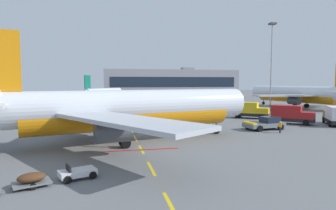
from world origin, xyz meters
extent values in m
plane|color=slate|center=(40.00, 40.00, 0.00)|extent=(400.00, 400.00, 0.00)
cube|color=yellow|center=(18.00, 7.99, 0.00)|extent=(0.24, 4.00, 0.01)
cube|color=yellow|center=(18.00, 15.32, 0.00)|extent=(0.24, 4.00, 0.01)
cube|color=yellow|center=(18.00, 22.21, 0.00)|extent=(0.24, 4.00, 0.01)
cube|color=yellow|center=(18.00, 28.44, 0.00)|extent=(0.24, 4.00, 0.01)
cube|color=yellow|center=(18.00, 34.61, 0.00)|extent=(0.24, 4.00, 0.01)
cube|color=yellow|center=(18.00, 40.87, 0.00)|extent=(0.24, 4.00, 0.01)
cube|color=yellow|center=(18.00, 47.52, 0.00)|extent=(0.24, 4.00, 0.01)
cube|color=yellow|center=(18.00, 54.72, 0.00)|extent=(0.24, 4.00, 0.01)
cube|color=yellow|center=(18.00, 62.01, 0.00)|extent=(0.24, 4.00, 0.01)
cube|color=yellow|center=(18.00, 69.30, 0.00)|extent=(0.24, 4.00, 0.01)
cube|color=yellow|center=(18.00, 75.92, 0.00)|extent=(0.24, 4.00, 0.01)
cube|color=yellow|center=(18.00, 82.52, 0.00)|extent=(0.24, 4.00, 0.01)
cube|color=yellow|center=(18.00, 89.60, 0.00)|extent=(0.24, 4.00, 0.01)
cube|color=#B21414|center=(18.00, 22.00, 0.00)|extent=(8.00, 0.40, 0.01)
cylinder|color=silver|center=(17.66, 26.40, 4.30)|extent=(30.13, 10.90, 3.80)
cylinder|color=orange|center=(17.66, 26.40, 3.26)|extent=(24.62, 9.26, 3.50)
cone|color=silver|center=(32.27, 30.01, 4.30)|extent=(4.29, 4.45, 3.72)
cube|color=#192333|center=(31.25, 29.75, 4.97)|extent=(2.24, 3.15, 0.60)
cube|color=#B7BCC6|center=(11.77, 33.70, 3.83)|extent=(6.39, 17.38, 0.36)
cube|color=#B7BCC6|center=(15.84, 17.20, 3.83)|extent=(13.31, 16.86, 0.36)
cylinder|color=#4C4F54|center=(12.34, 30.75, 2.38)|extent=(3.61, 2.81, 2.10)
cylinder|color=black|center=(13.89, 31.14, 2.38)|extent=(0.54, 1.76, 1.79)
cylinder|color=#4C4F54|center=(14.97, 20.07, 2.38)|extent=(3.61, 2.81, 2.10)
cylinder|color=black|center=(16.53, 20.46, 2.38)|extent=(0.54, 1.76, 1.79)
cylinder|color=gray|center=(29.22, 29.25, 1.83)|extent=(0.28, 0.28, 2.67)
cylinder|color=black|center=(29.22, 29.25, 0.50)|extent=(1.03, 0.51, 0.99)
cylinder|color=gray|center=(15.10, 28.45, 1.86)|extent=(0.28, 0.28, 2.61)
cylinder|color=black|center=(15.01, 28.79, 0.55)|extent=(1.15, 0.60, 1.10)
cylinder|color=black|center=(15.18, 28.11, 0.55)|extent=(1.15, 0.60, 1.10)
cylinder|color=gray|center=(16.34, 23.40, 1.86)|extent=(0.28, 0.28, 2.61)
cylinder|color=black|center=(16.26, 23.74, 0.55)|extent=(1.15, 0.60, 1.10)
cylinder|color=black|center=(16.43, 23.06, 0.55)|extent=(1.15, 0.60, 1.10)
cube|color=slate|center=(37.66, 31.33, 0.70)|extent=(6.38, 3.77, 0.60)
cube|color=#192333|center=(38.73, 31.52, 1.45)|extent=(2.72, 2.50, 0.90)
cube|color=yellow|center=(35.06, 30.89, 1.12)|extent=(1.11, 2.60, 0.24)
sphere|color=orange|center=(38.73, 31.52, 2.00)|extent=(0.16, 0.16, 0.16)
cylinder|color=black|center=(36.01, 29.63, 0.45)|extent=(0.95, 0.55, 0.90)
cylinder|color=black|center=(35.54, 32.39, 0.45)|extent=(0.95, 0.55, 0.90)
cylinder|color=black|center=(39.79, 30.28, 0.45)|extent=(0.95, 0.55, 0.90)
cylinder|color=black|center=(39.32, 33.04, 0.45)|extent=(0.95, 0.55, 0.90)
cylinder|color=silver|center=(66.59, 64.25, 4.17)|extent=(11.63, 29.06, 3.68)
cylinder|color=orange|center=(66.59, 64.25, 3.16)|extent=(9.84, 23.76, 3.39)
cone|color=silver|center=(62.55, 78.27, 4.17)|extent=(4.41, 4.26, 3.61)
cube|color=#192333|center=(62.83, 77.29, 4.81)|extent=(3.08, 2.26, 0.58)
cube|color=#B7BCC6|center=(59.74, 58.27, 3.71)|extent=(16.71, 5.56, 0.35)
cube|color=#B7BCC6|center=(75.58, 62.84, 3.71)|extent=(16.13, 13.34, 0.35)
cylinder|color=#4C4F54|center=(62.58, 58.93, 2.30)|extent=(2.82, 3.54, 2.04)
cylinder|color=black|center=(62.15, 60.42, 2.30)|extent=(1.69, 0.59, 1.73)
cylinder|color=#4C4F54|center=(72.82, 61.89, 2.30)|extent=(2.82, 3.54, 2.04)
cylinder|color=black|center=(72.39, 63.38, 2.30)|extent=(1.69, 0.59, 1.73)
cylinder|color=gray|center=(63.39, 75.34, 1.77)|extent=(0.27, 0.27, 2.58)
cylinder|color=black|center=(63.39, 75.34, 0.48)|extent=(0.53, 1.00, 0.96)
cylinder|color=gray|center=(64.71, 61.69, 1.80)|extent=(0.27, 0.27, 2.53)
cylinder|color=black|center=(64.38, 61.60, 0.53)|extent=(0.62, 1.12, 1.07)
cylinder|color=black|center=(65.03, 61.79, 0.53)|extent=(0.62, 1.12, 1.07)
cylinder|color=gray|center=(69.55, 63.09, 1.80)|extent=(0.27, 0.27, 2.53)
cylinder|color=black|center=(69.22, 62.99, 0.53)|extent=(0.62, 1.12, 1.07)
cylinder|color=black|center=(69.88, 63.18, 0.53)|extent=(0.62, 1.12, 1.07)
cylinder|color=silver|center=(13.63, 106.35, 3.37)|extent=(14.46, 21.87, 2.98)
cylinder|color=#0F604C|center=(13.63, 106.35, 2.55)|extent=(12.04, 17.96, 2.74)
cone|color=silver|center=(19.57, 116.53, 3.37)|extent=(3.90, 3.84, 2.92)
cone|color=silver|center=(7.41, 95.69, 3.74)|extent=(3.84, 4.12, 2.53)
cube|color=#192333|center=(19.16, 115.82, 3.89)|extent=(2.56, 2.21, 0.47)
cube|color=#0F604C|center=(8.10, 96.87, 7.21)|extent=(1.98, 3.12, 4.70)
cube|color=silver|center=(5.66, 97.66, 3.96)|extent=(5.59, 4.69, 0.19)
cube|color=silver|center=(9.99, 95.14, 3.96)|extent=(5.59, 4.69, 0.19)
cube|color=#B7BCC6|center=(6.31, 107.02, 3.00)|extent=(11.50, 12.58, 0.28)
cube|color=#B7BCC6|center=(17.81, 100.30, 3.00)|extent=(13.79, 6.23, 0.28)
cylinder|color=#4C4F54|center=(8.28, 105.73, 1.86)|extent=(2.68, 2.99, 1.65)
cylinder|color=black|center=(8.91, 106.81, 1.86)|extent=(1.26, 0.79, 1.40)
cylinder|color=#4C4F54|center=(15.72, 101.39, 1.86)|extent=(2.68, 2.99, 1.65)
cylinder|color=black|center=(16.35, 102.47, 1.86)|extent=(1.26, 0.79, 1.40)
cylinder|color=gray|center=(18.33, 114.40, 1.43)|extent=(0.22, 0.22, 2.09)
cylinder|color=black|center=(18.33, 114.40, 0.39)|extent=(0.58, 0.78, 0.78)
cylinder|color=gray|center=(11.08, 106.02, 1.45)|extent=(0.22, 0.22, 2.05)
cylinder|color=black|center=(10.84, 106.16, 0.43)|extent=(0.67, 0.88, 0.86)
cylinder|color=black|center=(11.32, 105.88, 0.43)|extent=(0.67, 0.88, 0.86)
cylinder|color=gray|center=(14.60, 103.97, 1.45)|extent=(0.22, 0.22, 2.05)
cylinder|color=black|center=(14.36, 104.11, 0.43)|extent=(0.67, 0.88, 0.86)
cylinder|color=black|center=(14.83, 103.83, 0.43)|extent=(0.67, 0.88, 0.86)
cube|color=black|center=(42.36, 44.41, 0.74)|extent=(6.98, 6.22, 0.60)
cube|color=yellow|center=(44.17, 42.98, 1.59)|extent=(3.30, 3.28, 1.10)
cube|color=#192333|center=(45.07, 42.26, 1.69)|extent=(1.24, 1.54, 0.64)
cube|color=yellow|center=(41.59, 45.01, 2.09)|extent=(5.22, 4.83, 2.10)
cylinder|color=black|center=(44.86, 43.96, 0.48)|extent=(0.93, 0.81, 0.96)
cylinder|color=black|center=(43.37, 42.08, 0.48)|extent=(0.93, 0.81, 0.96)
cylinder|color=black|center=(41.34, 46.74, 0.48)|extent=(0.93, 0.81, 0.96)
cylinder|color=black|center=(39.85, 44.85, 0.48)|extent=(0.93, 0.81, 0.96)
cube|color=black|center=(51.55, 32.92, 0.74)|extent=(5.50, 7.28, 0.60)
cube|color=#606638|center=(52.68, 34.94, 1.59)|extent=(3.17, 3.20, 1.10)
cube|color=#192333|center=(53.24, 35.94, 1.69)|extent=(1.71, 0.99, 0.64)
cylinder|color=black|center=(51.60, 35.46, 0.48)|extent=(0.71, 0.97, 0.96)
cylinder|color=black|center=(49.42, 31.55, 0.48)|extent=(0.71, 0.97, 0.96)
cube|color=black|center=(45.52, 35.66, 0.74)|extent=(6.76, 6.52, 0.60)
cube|color=maroon|center=(47.21, 34.09, 1.59)|extent=(3.31, 3.31, 1.10)
cube|color=#192333|center=(48.06, 33.31, 1.69)|extent=(1.35, 1.45, 0.64)
cube|color=maroon|center=(44.80, 36.33, 2.09)|extent=(5.12, 5.00, 2.10)
cylinder|color=black|center=(47.98, 35.02, 0.48)|extent=(0.89, 0.86, 0.96)
cylinder|color=black|center=(46.35, 33.26, 0.48)|extent=(0.89, 0.86, 0.96)
cylinder|color=black|center=(44.69, 38.06, 0.48)|extent=(0.89, 0.86, 0.96)
cylinder|color=black|center=(43.06, 36.30, 0.48)|extent=(0.89, 0.86, 0.96)
cube|color=silver|center=(12.30, 13.97, 0.46)|extent=(2.93, 2.25, 0.44)
cube|color=black|center=(11.69, 13.74, 0.86)|extent=(0.52, 1.09, 0.56)
cylinder|color=black|center=(12.89, 14.96, 0.28)|extent=(0.59, 0.37, 0.56)
cylinder|color=black|center=(13.40, 13.65, 0.28)|extent=(0.59, 0.37, 0.56)
cylinder|color=black|center=(11.20, 14.29, 0.28)|extent=(0.59, 0.37, 0.56)
cylinder|color=black|center=(11.71, 12.99, 0.28)|extent=(0.59, 0.37, 0.56)
cube|color=slate|center=(9.41, 12.84, 0.28)|extent=(2.78, 2.27, 0.12)
ellipsoid|color=#4C2D19|center=(9.41, 12.84, 0.66)|extent=(2.14, 1.78, 0.64)
cylinder|color=black|center=(9.17, 13.47, 0.22)|extent=(0.46, 0.29, 0.44)
cylinder|color=black|center=(9.66, 12.22, 0.22)|extent=(0.46, 0.29, 0.44)
cylinder|color=#191E38|center=(38.31, 28.13, 0.41)|extent=(0.16, 0.16, 0.82)
cylinder|color=#191E38|center=(38.14, 27.98, 0.41)|extent=(0.16, 0.16, 0.82)
cube|color=orange|center=(38.23, 28.05, 1.13)|extent=(0.26, 0.50, 0.62)
cube|color=silver|center=(38.23, 28.05, 1.16)|extent=(0.27, 0.51, 0.06)
sphere|color=beige|center=(38.23, 28.05, 1.55)|extent=(0.22, 0.22, 0.22)
cylinder|color=orange|center=(38.29, 28.34, 1.16)|extent=(0.09, 0.09, 0.56)
cylinder|color=orange|center=(38.16, 27.77, 1.16)|extent=(0.09, 0.09, 0.56)
cylinder|color=slate|center=(61.28, 68.06, 0.30)|extent=(0.70, 0.70, 0.60)
cylinder|color=#9EA0A5|center=(61.28, 68.06, 11.78)|extent=(0.36, 0.36, 23.55)
cube|color=#3F3F44|center=(61.28, 68.06, 23.80)|extent=(1.80, 1.80, 0.50)
cube|color=gray|center=(46.40, 138.71, 6.60)|extent=(65.92, 25.51, 13.20)
cube|color=#192333|center=(46.40, 125.90, 7.26)|extent=(60.64, 0.12, 4.75)
cube|color=gray|center=(56.28, 138.71, 14.00)|extent=(6.00, 5.00, 1.60)
camera|label=1|loc=(14.47, -7.76, 7.10)|focal=30.84mm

